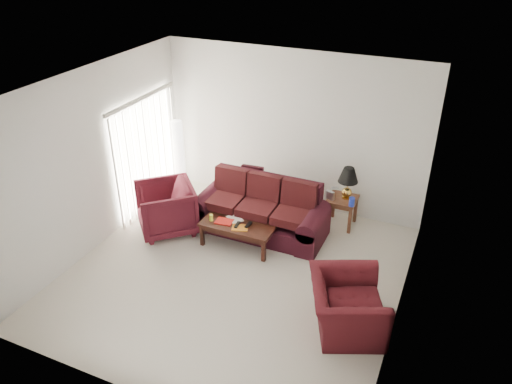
# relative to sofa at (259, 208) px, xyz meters

# --- Properties ---
(floor) EXTENTS (5.00, 5.00, 0.00)m
(floor) POSITION_rel_sofa_xyz_m (0.12, -1.28, -0.48)
(floor) COLOR beige
(floor) RESTS_ON ground
(blinds) EXTENTS (0.10, 2.00, 2.16)m
(blinds) POSITION_rel_sofa_xyz_m (-2.30, 0.02, 0.60)
(blinds) COLOR silver
(blinds) RESTS_ON ground
(sofa) EXTENTS (2.43, 1.24, 0.96)m
(sofa) POSITION_rel_sofa_xyz_m (0.00, 0.00, 0.00)
(sofa) COLOR black
(sofa) RESTS_ON ground
(throw_pillow) EXTENTS (0.43, 0.24, 0.42)m
(throw_pillow) POSITION_rel_sofa_xyz_m (-0.42, 0.61, 0.25)
(throw_pillow) COLOR black
(throw_pillow) RESTS_ON sofa
(end_table) EXTENTS (0.52, 0.52, 0.55)m
(end_table) POSITION_rel_sofa_xyz_m (1.27, 0.81, -0.20)
(end_table) COLOR #482718
(end_table) RESTS_ON ground
(table_lamp) EXTENTS (0.44, 0.44, 0.60)m
(table_lamp) POSITION_rel_sofa_xyz_m (1.32, 0.84, 0.37)
(table_lamp) COLOR #BA8D3A
(table_lamp) RESTS_ON end_table
(clock) EXTENTS (0.16, 0.10, 0.15)m
(clock) POSITION_rel_sofa_xyz_m (1.07, 0.69, 0.15)
(clock) COLOR silver
(clock) RESTS_ON end_table
(blue_canister) EXTENTS (0.13, 0.13, 0.16)m
(blue_canister) POSITION_rel_sofa_xyz_m (1.48, 0.60, 0.16)
(blue_canister) COLOR #1C31B9
(blue_canister) RESTS_ON end_table
(picture_frame) EXTENTS (0.17, 0.18, 0.05)m
(picture_frame) POSITION_rel_sofa_xyz_m (1.07, 0.98, 0.15)
(picture_frame) COLOR silver
(picture_frame) RESTS_ON end_table
(floor_lamp) EXTENTS (0.31, 0.31, 1.55)m
(floor_lamp) POSITION_rel_sofa_xyz_m (-2.06, 0.73, 0.30)
(floor_lamp) COLOR white
(floor_lamp) RESTS_ON ground
(armchair_left) EXTENTS (1.36, 1.36, 0.89)m
(armchair_left) POSITION_rel_sofa_xyz_m (-1.53, -0.62, -0.03)
(armchair_left) COLOR #420F18
(armchair_left) RESTS_ON ground
(armchair_right) EXTENTS (1.33, 1.40, 0.72)m
(armchair_right) POSITION_rel_sofa_xyz_m (2.02, -1.69, -0.12)
(armchair_right) COLOR #400E14
(armchair_right) RESTS_ON ground
(coffee_table) EXTENTS (1.31, 0.78, 0.43)m
(coffee_table) POSITION_rel_sofa_xyz_m (-0.16, -0.52, -0.26)
(coffee_table) COLOR black
(coffee_table) RESTS_ON ground
(magazine_red) EXTENTS (0.31, 0.25, 0.02)m
(magazine_red) POSITION_rel_sofa_xyz_m (-0.39, -0.58, -0.04)
(magazine_red) COLOR red
(magazine_red) RESTS_ON coffee_table
(magazine_white) EXTENTS (0.34, 0.33, 0.02)m
(magazine_white) POSITION_rel_sofa_xyz_m (-0.27, -0.43, -0.04)
(magazine_white) COLOR silver
(magazine_white) RESTS_ON coffee_table
(magazine_orange) EXTENTS (0.31, 0.27, 0.02)m
(magazine_orange) POSITION_rel_sofa_xyz_m (-0.07, -0.65, -0.04)
(magazine_orange) COLOR #BA6815
(magazine_orange) RESTS_ON coffee_table
(remote_a) EXTENTS (0.07, 0.19, 0.02)m
(remote_a) POSITION_rel_sofa_xyz_m (-0.14, -0.61, -0.01)
(remote_a) COLOR black
(remote_a) RESTS_ON coffee_table
(remote_b) EXTENTS (0.06, 0.19, 0.02)m
(remote_b) POSITION_rel_sofa_xyz_m (0.03, -0.54, -0.01)
(remote_b) COLOR black
(remote_b) RESTS_ON coffee_table
(yellow_glass) EXTENTS (0.09, 0.09, 0.11)m
(yellow_glass) POSITION_rel_sofa_xyz_m (-0.62, -0.63, 0.01)
(yellow_glass) COLOR #CCD42F
(yellow_glass) RESTS_ON coffee_table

